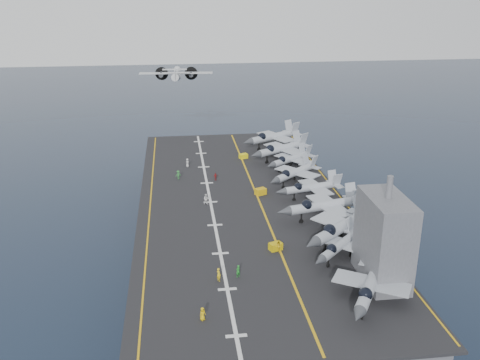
{
  "coord_description": "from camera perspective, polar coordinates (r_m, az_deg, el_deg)",
  "views": [
    {
      "loc": [
        -12.0,
        -90.83,
        48.58
      ],
      "look_at": [
        0.0,
        4.0,
        13.0
      ],
      "focal_mm": 40.0,
      "sensor_mm": 36.0,
      "label": 1
    }
  ],
  "objects": [
    {
      "name": "foul_line",
      "position": [
        99.65,
        2.0,
        -2.11
      ],
      "size": [
        0.35,
        90.0,
        0.02
      ],
      "primitive_type": "cube",
      "color": "gold",
      "rests_on": "flight_deck"
    },
    {
      "name": "crew_3",
      "position": [
        110.43,
        -6.61,
        0.56
      ],
      "size": [
        1.32,
        1.17,
        1.84
      ],
      "primitive_type": "imported",
      "color": "#2C8235",
      "rests_on": "flight_deck"
    },
    {
      "name": "crew_6",
      "position": [
        74.32,
        -0.21,
        -9.68
      ],
      "size": [
        1.3,
        1.21,
        1.81
      ],
      "primitive_type": "imported",
      "color": "#1E8927",
      "rests_on": "flight_deck"
    },
    {
      "name": "crew_0",
      "position": [
        66.05,
        -4.01,
        -14.05
      ],
      "size": [
        1.23,
        1.14,
        1.7
      ],
      "primitive_type": "imported",
      "color": "#DCB30B",
      "rests_on": "flight_deck"
    },
    {
      "name": "ground",
      "position": [
        103.7,
        0.28,
        -7.52
      ],
      "size": [
        500.0,
        500.0,
        0.0
      ],
      "primitive_type": "plane",
      "color": "#142135",
      "rests_on": "ground"
    },
    {
      "name": "fighter_jet_4",
      "position": [
        100.49,
        7.7,
        -0.71
      ],
      "size": [
        14.81,
        11.56,
        4.56
      ],
      "primitive_type": null,
      "color": "#9FA8AF",
      "rests_on": "flight_deck"
    },
    {
      "name": "fighter_jet_3",
      "position": [
        91.74,
        9.03,
        -2.6
      ],
      "size": [
        17.49,
        13.6,
        5.4
      ],
      "primitive_type": null,
      "color": "#9DA4AD",
      "rests_on": "flight_deck"
    },
    {
      "name": "crew_4",
      "position": [
        109.17,
        -2.62,
        0.37
      ],
      "size": [
        1.14,
        1.0,
        1.6
      ],
      "primitive_type": "imported",
      "color": "maroon",
      "rests_on": "flight_deck"
    },
    {
      "name": "fighter_jet_2",
      "position": [
        84.16,
        10.92,
        -4.78
      ],
      "size": [
        19.79,
        19.05,
        5.75
      ],
      "primitive_type": null,
      "color": "#8C959C",
      "rests_on": "flight_deck"
    },
    {
      "name": "fighter_jet_6",
      "position": [
        116.17,
        5.45,
        2.31
      ],
      "size": [
        15.66,
        14.72,
        4.53
      ],
      "primitive_type": null,
      "color": "#99A3A9",
      "rests_on": "flight_deck"
    },
    {
      "name": "hull",
      "position": [
        101.45,
        0.28,
        -5.02
      ],
      "size": [
        36.0,
        90.0,
        10.0
      ],
      "primitive_type": "cube",
      "color": "#56595E",
      "rests_on": "ground"
    },
    {
      "name": "fighter_jet_0",
      "position": [
        70.24,
        13.75,
        -10.75
      ],
      "size": [
        15.78,
        17.4,
        5.03
      ],
      "primitive_type": null,
      "color": "gray",
      "rests_on": "flight_deck"
    },
    {
      "name": "crew_2",
      "position": [
        97.4,
        -3.62,
        -2.06
      ],
      "size": [
        1.28,
        0.91,
        2.03
      ],
      "primitive_type": "imported",
      "color": "silver",
      "rests_on": "flight_deck"
    },
    {
      "name": "crew_1",
      "position": [
        73.44,
        -2.3,
        -10.04
      ],
      "size": [
        1.29,
        1.4,
        1.94
      ],
      "primitive_type": "imported",
      "color": "yellow",
      "rests_on": "flight_deck"
    },
    {
      "name": "deck_edge_port",
      "position": [
        98.64,
        -9.56,
        -2.64
      ],
      "size": [
        0.25,
        90.0,
        0.02
      ],
      "primitive_type": "cube",
      "color": "gold",
      "rests_on": "flight_deck"
    },
    {
      "name": "crew_7",
      "position": [
        80.92,
        4.1,
        -7.06
      ],
      "size": [
        1.14,
        1.31,
        1.84
      ],
      "primitive_type": "imported",
      "color": "yellow",
      "rests_on": "flight_deck"
    },
    {
      "name": "fighter_jet_1",
      "position": [
        79.89,
        10.7,
        -6.73
      ],
      "size": [
        15.0,
        14.97,
        4.41
      ],
      "primitive_type": null,
      "color": "gray",
      "rests_on": "flight_deck"
    },
    {
      "name": "fighter_jet_7",
      "position": [
        121.73,
        4.48,
        3.43
      ],
      "size": [
        19.05,
        17.24,
        5.51
      ],
      "primitive_type": null,
      "color": "#9EA5AD",
      "rests_on": "flight_deck"
    },
    {
      "name": "tow_cart_a",
      "position": [
        81.6,
        3.81,
        -7.07
      ],
      "size": [
        2.24,
        1.86,
        1.15
      ],
      "primitive_type": null,
      "color": "#CAAB09",
      "rests_on": "flight_deck"
    },
    {
      "name": "landing_centerline",
      "position": [
        98.7,
        -3.17,
        -2.36
      ],
      "size": [
        0.5,
        90.0,
        0.02
      ],
      "primitive_type": "cube",
      "color": "silver",
      "rests_on": "flight_deck"
    },
    {
      "name": "island_superstructure",
      "position": [
        73.28,
        15.21,
        -5.1
      ],
      "size": [
        5.0,
        10.0,
        15.0
      ],
      "primitive_type": null,
      "color": "#56595E",
      "rests_on": "flight_deck"
    },
    {
      "name": "crew_5",
      "position": [
        117.59,
        -5.62,
        1.85
      ],
      "size": [
        0.93,
        1.23,
        1.87
      ],
      "primitive_type": "imported",
      "color": "silver",
      "rests_on": "flight_deck"
    },
    {
      "name": "fighter_jet_8",
      "position": [
        130.82,
        3.61,
        4.7
      ],
      "size": [
        19.57,
        17.47,
        5.67
      ],
      "primitive_type": null,
      "color": "#8F959C",
      "rests_on": "flight_deck"
    },
    {
      "name": "tow_cart_b",
      "position": [
        101.91,
        2.21,
        -1.23
      ],
      "size": [
        2.39,
        2.02,
        1.22
      ],
      "primitive_type": null,
      "color": "gold",
      "rests_on": "flight_deck"
    },
    {
      "name": "flight_deck",
      "position": [
        99.33,
        0.29,
        -2.31
      ],
      "size": [
        38.0,
        92.0,
        0.4
      ],
      "primitive_type": "cube",
      "color": "black",
      "rests_on": "hull"
    },
    {
      "name": "fighter_jet_5",
      "position": [
        107.51,
        5.9,
        0.87
      ],
      "size": [
        16.58,
        16.12,
        4.83
      ],
      "primitive_type": null,
      "color": "gray",
      "rests_on": "flight_deck"
    },
    {
      "name": "tow_cart_c",
      "position": [
        122.77,
        0.37,
        2.57
      ],
      "size": [
        2.13,
        1.78,
        1.09
      ],
      "primitive_type": null,
      "color": "yellow",
      "rests_on": "flight_deck"
    },
    {
      "name": "transport_plane",
      "position": [
        151.69,
        -6.82,
        10.82
      ],
      "size": [
        20.92,
        14.9,
        4.76
      ],
      "primitive_type": null,
      "color": "white"
    },
    {
      "name": "deck_edge_stbd",
      "position": [
        103.13,
        10.54,
        -1.66
      ],
      "size": [
        0.25,
        90.0,
        0.02
      ],
      "primitive_type": "cube",
      "color": "gold",
      "rests_on": "flight_deck"
    }
  ]
}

